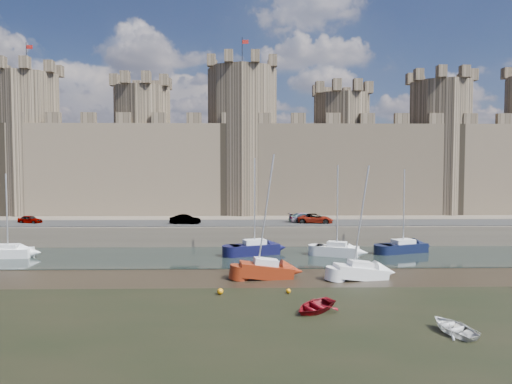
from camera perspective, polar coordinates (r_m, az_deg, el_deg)
ground at (r=27.45m, az=-6.87°, el=-17.81°), size 160.00×160.00×0.00m
water_channel at (r=50.54m, az=-4.19°, el=-8.07°), size 160.00×12.00×0.08m
quay at (r=85.99m, az=-2.98°, el=-2.67°), size 160.00×60.00×2.50m
road at (r=60.02m, az=-3.72°, el=-3.89°), size 160.00×7.00×0.10m
castle at (r=73.63m, az=-3.77°, el=4.50°), size 108.50×11.00×29.00m
car_0 at (r=66.61m, az=-26.40°, el=-3.09°), size 3.39×2.10×1.08m
car_1 at (r=59.41m, az=-8.84°, el=-3.42°), size 3.99×1.87×1.27m
car_2 at (r=60.90m, az=6.23°, el=-3.22°), size 4.74×2.41×1.32m
car_3 at (r=60.09m, az=7.41°, el=-3.32°), size 4.92×2.80×1.30m
sailboat_0 at (r=56.49m, az=-28.59°, el=-6.55°), size 4.95×2.15×9.08m
sailboat_1 at (r=51.26m, az=-0.18°, el=-7.00°), size 5.77×3.78×10.79m
sailboat_2 at (r=51.29m, az=10.08°, el=-7.08°), size 4.97×3.40×10.00m
sailboat_3 at (r=55.25m, az=17.92°, el=-6.51°), size 5.84×3.79×9.55m
sailboat_4 at (r=40.90m, az=1.26°, el=-9.64°), size 4.91×2.43×11.00m
sailboat_5 at (r=41.65m, az=12.93°, el=-9.58°), size 4.88×2.59×10.02m
dinghy_2 at (r=30.29m, az=23.50°, el=-15.39°), size 3.12×3.61×0.63m
dinghy_4 at (r=32.01m, az=7.39°, el=-14.11°), size 3.97×3.83×0.67m
buoy_1 at (r=36.06m, az=-4.50°, el=-12.28°), size 0.49×0.49×0.49m
buoy_3 at (r=36.32m, az=4.08°, el=-12.25°), size 0.38×0.38×0.38m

